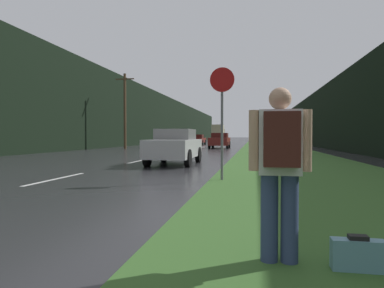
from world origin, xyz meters
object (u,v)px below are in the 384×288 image
at_px(hitchhiker_with_backpack, 280,163).
at_px(car_oncoming, 198,140).
at_px(car_passing_near, 175,146).
at_px(car_passing_far, 220,140).
at_px(stop_sign, 222,112).
at_px(delivery_truck, 218,133).
at_px(suitcase, 358,256).

relative_size(hitchhiker_with_backpack, car_oncoming, 0.39).
height_order(car_passing_near, car_passing_far, car_passing_far).
relative_size(stop_sign, delivery_truck, 0.40).
bearing_deg(hitchhiker_with_backpack, car_oncoming, 100.50).
distance_m(stop_sign, car_passing_far, 24.90).
relative_size(hitchhiker_with_backpack, suitcase, 3.70).
relative_size(stop_sign, car_passing_far, 0.69).
bearing_deg(car_passing_far, suitcase, 97.90).
bearing_deg(hitchhiker_with_backpack, suitcase, -5.14).
relative_size(suitcase, car_oncoming, 0.11).
distance_m(stop_sign, car_oncoming, 38.02).
bearing_deg(car_passing_far, car_oncoming, -71.08).
relative_size(hitchhiker_with_backpack, car_passing_far, 0.37).
distance_m(suitcase, car_oncoming, 44.33).
distance_m(car_passing_far, car_oncoming, 13.36).
xyz_separation_m(car_passing_near, car_passing_far, (-0.00, 19.71, -0.00)).
distance_m(hitchhiker_with_backpack, car_passing_far, 31.00).
xyz_separation_m(suitcase, car_oncoming, (-8.61, 43.48, 0.57)).
bearing_deg(car_oncoming, hitchhiker_with_backpack, -79.64).
height_order(hitchhiker_with_backpack, car_oncoming, hitchhiker_with_backpack).
relative_size(suitcase, car_passing_near, 0.11).
bearing_deg(suitcase, car_oncoming, 101.34).
height_order(stop_sign, car_passing_near, stop_sign).
distance_m(hitchhiker_with_backpack, delivery_truck, 72.19).
distance_m(car_oncoming, delivery_truck, 28.35).
relative_size(stop_sign, car_oncoming, 0.72).
relative_size(stop_sign, hitchhiker_with_backpack, 1.84).
bearing_deg(car_passing_near, suitcase, 111.04).
xyz_separation_m(car_passing_near, delivery_truck, (-4.33, 60.68, 1.11)).
bearing_deg(suitcase, car_passing_near, 111.18).
xyz_separation_m(hitchhiker_with_backpack, suitcase, (0.68, -0.06, -0.81)).
bearing_deg(suitcase, delivery_truck, 96.98).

